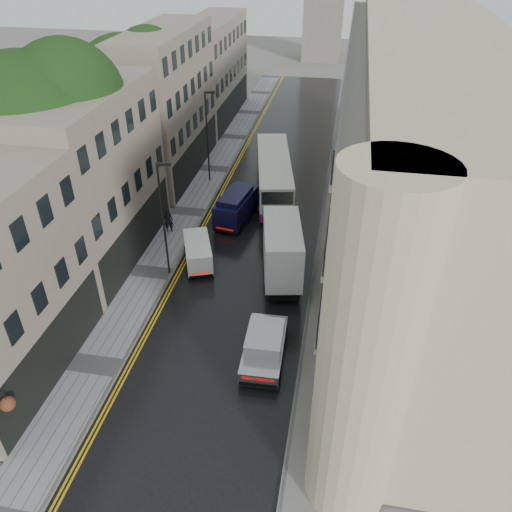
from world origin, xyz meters
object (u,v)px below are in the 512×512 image
(tree_near, at_px, (39,162))
(white_van, at_px, (188,265))
(silver_hatchback, at_px, (242,366))
(white_lorry, at_px, (266,263))
(navy_van, at_px, (217,214))
(lamp_post_far, at_px, (207,138))
(cream_bus, at_px, (260,193))
(pedestrian, at_px, (168,220))
(lamp_post_near, at_px, (164,222))
(tree_far, at_px, (129,108))

(tree_near, bearing_deg, white_van, -3.83)
(silver_hatchback, bearing_deg, white_lorry, 88.41)
(white_van, distance_m, navy_van, 6.18)
(navy_van, bearing_deg, lamp_post_far, 118.15)
(tree_near, distance_m, white_van, 10.95)
(silver_hatchback, xyz_separation_m, white_van, (-5.15, 7.93, 0.00))
(cream_bus, distance_m, white_lorry, 10.18)
(pedestrian, distance_m, lamp_post_far, 9.47)
(lamp_post_near, bearing_deg, tree_near, 165.93)
(pedestrian, xyz_separation_m, lamp_post_far, (0.69, 8.99, 2.91))
(white_van, bearing_deg, lamp_post_far, 78.47)
(tree_far, bearing_deg, pedestrian, -56.12)
(tree_far, height_order, silver_hatchback, tree_far)
(cream_bus, relative_size, lamp_post_far, 1.47)
(navy_van, bearing_deg, pedestrian, -150.73)
(cream_bus, xyz_separation_m, navy_van, (-2.66, -3.31, -0.31))
(pedestrian, bearing_deg, tree_near, 22.95)
(tree_far, bearing_deg, white_lorry, -45.36)
(silver_hatchback, relative_size, lamp_post_far, 0.59)
(tree_far, xyz_separation_m, lamp_post_far, (6.51, 0.32, -2.27))
(tree_near, relative_size, pedestrian, 7.45)
(silver_hatchback, bearing_deg, cream_bus, 95.21)
(cream_bus, height_order, navy_van, cream_bus)
(tree_near, xyz_separation_m, tree_far, (0.30, 13.00, -0.72))
(navy_van, distance_m, lamp_post_far, 8.65)
(tree_far, relative_size, white_van, 3.30)
(lamp_post_near, xyz_separation_m, lamp_post_far, (-0.99, 13.98, 0.03))
(lamp_post_near, bearing_deg, silver_hatchback, -59.93)
(silver_hatchback, height_order, navy_van, navy_van)
(navy_van, relative_size, pedestrian, 2.60)
(tree_far, bearing_deg, tree_near, -91.32)
(silver_hatchback, distance_m, lamp_post_near, 10.62)
(silver_hatchback, xyz_separation_m, navy_van, (-4.77, 14.08, 0.38))
(tree_near, relative_size, silver_hatchback, 3.05)
(tree_far, xyz_separation_m, white_lorry, (13.92, -14.10, -4.27))
(lamp_post_near, relative_size, lamp_post_far, 0.99)
(cream_bus, distance_m, silver_hatchback, 17.54)
(lamp_post_far, bearing_deg, silver_hatchback, -85.46)
(tree_far, xyz_separation_m, navy_van, (9.16, -7.45, -4.98))
(cream_bus, bearing_deg, lamp_post_near, -125.43)
(tree_near, xyz_separation_m, cream_bus, (12.12, 8.86, -5.38))
(pedestrian, height_order, lamp_post_near, lamp_post_near)
(cream_bus, height_order, white_van, cream_bus)
(tree_far, xyz_separation_m, cream_bus, (11.82, -4.14, -4.67))
(pedestrian, bearing_deg, white_van, 108.69)
(tree_near, bearing_deg, silver_hatchback, -30.95)
(silver_hatchback, bearing_deg, lamp_post_far, 107.04)
(silver_hatchback, xyz_separation_m, pedestrian, (-8.12, 12.87, 0.18))
(tree_near, height_order, navy_van, tree_near)
(pedestrian, relative_size, lamp_post_near, 0.24)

